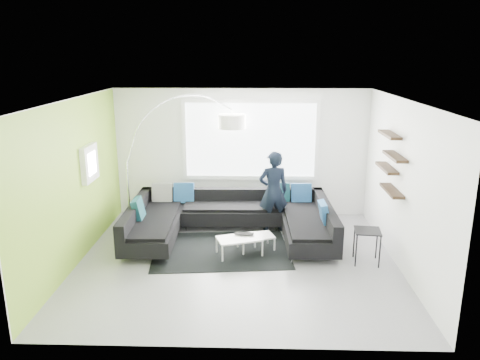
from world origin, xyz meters
The scene contains 9 objects.
ground centered at (0.00, 0.00, 0.00)m, with size 5.50×5.50×0.00m, color gray.
room_shell centered at (0.04, 0.21, 1.81)m, with size 5.54×5.04×2.82m.
sectional_sofa centered at (-0.16, 0.98, 0.37)m, with size 3.94×2.49×0.84m.
rug centered at (-0.31, 0.44, 0.01)m, with size 2.46×1.79×0.01m, color black.
coffee_table centered at (0.18, 0.37, 0.16)m, with size 1.01×0.58×0.33m, color silver.
arc_lamp centered at (-2.31, 1.63, 1.36)m, with size 2.55×1.13×2.72m, color white, non-canonical shape.
side_table centered at (2.24, 0.01, 0.30)m, with size 0.43×0.43×0.59m, color black.
person centered at (0.67, 1.50, 0.83)m, with size 0.67×0.51×1.66m, color black.
laptop centered at (0.11, 0.36, 0.34)m, with size 0.37×0.26×0.03m, color black.
Camera 1 is at (0.28, -7.53, 3.54)m, focal length 35.00 mm.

